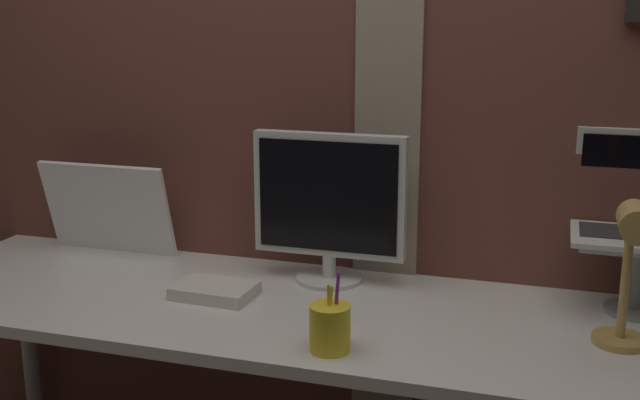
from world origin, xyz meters
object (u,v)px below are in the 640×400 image
Objects in this scene: whiteboard_panel at (108,209)px; monitor at (329,202)px; desk_lamp at (630,261)px; pen_cup at (330,328)px.

monitor is at bearing -3.12° from whiteboard_panel.
whiteboard_panel is 1.46m from desk_lamp.
pen_cup is (0.13, -0.42, -0.17)m from monitor.
desk_lamp is (1.43, -0.29, 0.07)m from whiteboard_panel.
monitor is 1.02× the size of whiteboard_panel.
desk_lamp is 1.90× the size of pen_cup.
pen_cup is (0.83, -0.46, -0.09)m from whiteboard_panel.
monitor is 2.32× the size of pen_cup.
whiteboard_panel is 1.20× the size of desk_lamp.
monitor is at bearing 160.65° from desk_lamp.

